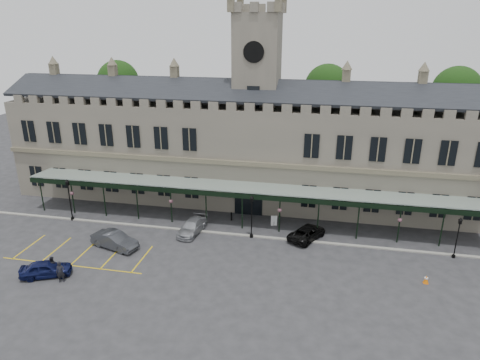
% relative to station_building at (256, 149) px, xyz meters
% --- Properties ---
extents(ground, '(140.00, 140.00, 0.00)m').
position_rel_station_building_xyz_m(ground, '(0.00, -15.91, -6.47)').
color(ground, '#2B2B2E').
extents(station_building, '(60.00, 10.36, 17.30)m').
position_rel_station_building_xyz_m(station_building, '(0.00, 0.00, 0.00)').
color(station_building, '#635E53').
rests_on(station_building, ground).
extents(clock_tower, '(5.60, 5.60, 24.80)m').
position_rel_station_building_xyz_m(clock_tower, '(0.00, 0.09, 6.64)').
color(clock_tower, '#635E53').
rests_on(clock_tower, ground).
extents(canopy, '(50.00, 4.10, 4.30)m').
position_rel_station_building_xyz_m(canopy, '(0.00, -8.45, -4.06)').
color(canopy, '#8C9E93').
rests_on(canopy, ground).
extents(kerb, '(60.00, 0.40, 0.12)m').
position_rel_station_building_xyz_m(kerb, '(0.00, -10.41, -6.41)').
color(kerb, gray).
rests_on(kerb, ground).
extents(parking_markings, '(16.00, 6.00, 0.01)m').
position_rel_station_building_xyz_m(parking_markings, '(-14.00, -17.41, -6.47)').
color(parking_markings, gold).
rests_on(parking_markings, ground).
extents(tree_behind_left, '(6.00, 6.00, 16.00)m').
position_rel_station_building_xyz_m(tree_behind_left, '(-22.00, 9.09, 6.35)').
color(tree_behind_left, '#332314').
rests_on(tree_behind_left, ground).
extents(tree_behind_mid, '(6.00, 6.00, 16.00)m').
position_rel_station_building_xyz_m(tree_behind_mid, '(8.00, 9.09, 6.35)').
color(tree_behind_mid, '#332314').
rests_on(tree_behind_mid, ground).
extents(tree_behind_right, '(6.00, 6.00, 16.00)m').
position_rel_station_building_xyz_m(tree_behind_right, '(24.00, 9.09, 6.35)').
color(tree_behind_right, '#332314').
rests_on(tree_behind_right, ground).
extents(lamp_post_left, '(0.47, 0.47, 4.92)m').
position_rel_station_building_xyz_m(lamp_post_left, '(-19.20, -10.45, -3.55)').
color(lamp_post_left, black).
rests_on(lamp_post_left, ground).
extents(lamp_post_mid, '(0.45, 0.45, 4.72)m').
position_rel_station_building_xyz_m(lamp_post_mid, '(1.34, -10.57, -3.67)').
color(lamp_post_mid, black).
rests_on(lamp_post_mid, ground).
extents(lamp_post_right, '(0.40, 0.40, 4.19)m').
position_rel_station_building_xyz_m(lamp_post_right, '(20.83, -10.82, -3.99)').
color(lamp_post_right, black).
rests_on(lamp_post_right, ground).
extents(traffic_cone, '(0.46, 0.46, 0.74)m').
position_rel_station_building_xyz_m(traffic_cone, '(17.39, -15.84, -6.11)').
color(traffic_cone, orange).
rests_on(traffic_cone, ground).
extents(sign_board, '(0.68, 0.21, 1.18)m').
position_rel_station_building_xyz_m(sign_board, '(3.28, -7.36, -5.89)').
color(sign_board, black).
rests_on(sign_board, ground).
extents(bollard_left, '(0.17, 0.17, 0.97)m').
position_rel_station_building_xyz_m(bollard_left, '(-1.58, -6.98, -5.98)').
color(bollard_left, black).
rests_on(bollard_left, ground).
extents(bollard_right, '(0.17, 0.17, 0.98)m').
position_rel_station_building_xyz_m(bollard_right, '(3.75, -6.13, -5.98)').
color(bollard_right, black).
rests_on(bollard_right, ground).
extents(car_left_a, '(4.60, 3.25, 1.45)m').
position_rel_station_building_xyz_m(car_left_a, '(-15.00, -21.29, -5.74)').
color(car_left_a, '#0E133E').
rests_on(car_left_a, ground).
extents(car_left_b, '(5.20, 3.04, 1.62)m').
position_rel_station_building_xyz_m(car_left_b, '(-11.50, -15.38, -5.66)').
color(car_left_b, '#36383D').
rests_on(car_left_b, ground).
extents(car_taxi, '(2.58, 4.96, 1.37)m').
position_rel_station_building_xyz_m(car_taxi, '(-5.00, -10.75, -5.78)').
color(car_taxi, gray).
rests_on(car_taxi, ground).
extents(car_van, '(4.25, 5.22, 1.32)m').
position_rel_station_building_xyz_m(car_van, '(7.00, -9.72, -5.81)').
color(car_van, black).
rests_on(car_van, ground).
extents(person_a, '(0.82, 0.68, 1.93)m').
position_rel_station_building_xyz_m(person_a, '(-13.20, -21.83, -5.50)').
color(person_a, black).
rests_on(person_a, ground).
extents(person_b, '(0.92, 0.77, 1.68)m').
position_rel_station_building_xyz_m(person_b, '(-14.69, -20.81, -5.63)').
color(person_b, black).
rests_on(person_b, ground).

